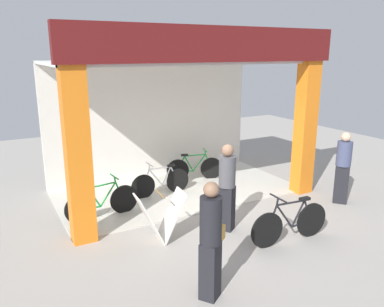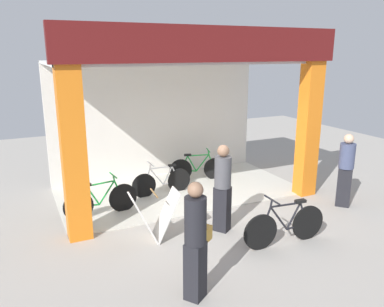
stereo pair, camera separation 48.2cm
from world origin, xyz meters
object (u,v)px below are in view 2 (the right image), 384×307
Objects in this scene: bicycle_inside_2 at (101,200)px; pedestrian_1 at (346,170)px; bicycle_inside_1 at (162,182)px; sandwich_board_sign at (155,216)px; pedestrian_2 at (196,240)px; bicycle_inside_0 at (198,168)px; pedestrian_0 at (223,187)px; bicycle_parked_0 at (285,225)px.

pedestrian_1 is at bearing -19.33° from bicycle_inside_2.
bicycle_inside_2 is at bearing -158.73° from bicycle_inside_1.
sandwich_board_sign is 0.57× the size of pedestrian_1.
sandwich_board_sign is at bearing -66.40° from bicycle_inside_2.
pedestrian_2 reaches higher than bicycle_inside_2.
bicycle_inside_2 reaches higher than bicycle_inside_0.
pedestrian_1 is (4.42, -0.27, 0.39)m from sandwich_board_sign.
sandwich_board_sign is at bearing 87.68° from pedestrian_2.
bicycle_inside_2 is 1.65m from sandwich_board_sign.
pedestrian_0 is 1.03× the size of pedestrian_1.
pedestrian_0 is 0.99× the size of pedestrian_2.
pedestrian_2 is (-0.08, -1.88, 0.42)m from sandwich_board_sign.
bicycle_inside_1 is at bearing 21.27° from bicycle_inside_2.
sandwich_board_sign is (-2.23, -2.75, 0.13)m from bicycle_inside_0.
pedestrian_2 reaches higher than bicycle_inside_1.
bicycle_inside_0 is at bearing 87.51° from bicycle_parked_0.
pedestrian_1 reaches higher than bicycle_inside_1.
bicycle_inside_1 is 0.90× the size of bicycle_parked_0.
bicycle_parked_0 is (1.10, -3.30, 0.04)m from bicycle_inside_1.
bicycle_parked_0 is (2.72, -2.67, 0.02)m from bicycle_inside_2.
pedestrian_1 is at bearing -3.56° from sandwich_board_sign.
bicycle_inside_1 is 0.95× the size of bicycle_inside_2.
bicycle_inside_0 is at bearing 25.73° from bicycle_inside_1.
bicycle_inside_0 is at bearing 50.88° from sandwich_board_sign.
pedestrian_1 is (5.07, -1.78, 0.51)m from bicycle_inside_2.
bicycle_parked_0 is at bearing -29.46° from sandwich_board_sign.
bicycle_parked_0 is 2.56m from pedestrian_1.
bicycle_inside_2 reaches higher than bicycle_inside_1.
pedestrian_1 is (3.45, -2.41, 0.52)m from bicycle_inside_1.
bicycle_inside_1 is 1.74m from bicycle_inside_2.
bicycle_inside_0 is 3.54m from sandwich_board_sign.
bicycle_parked_0 is 1.78× the size of sandwich_board_sign.
bicycle_parked_0 is at bearing -92.49° from bicycle_inside_0.
bicycle_inside_2 is 0.95× the size of pedestrian_1.
pedestrian_2 reaches higher than sandwich_board_sign.
pedestrian_0 is 2.20m from pedestrian_2.
bicycle_inside_2 is at bearing 99.74° from pedestrian_2.
bicycle_parked_0 is 1.34m from pedestrian_0.
sandwich_board_sign reaches higher than bicycle_inside_1.
bicycle_inside_2 is 3.48m from pedestrian_2.
bicycle_inside_1 is 0.88× the size of pedestrian_0.
pedestrian_2 reaches higher than bicycle_parked_0.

